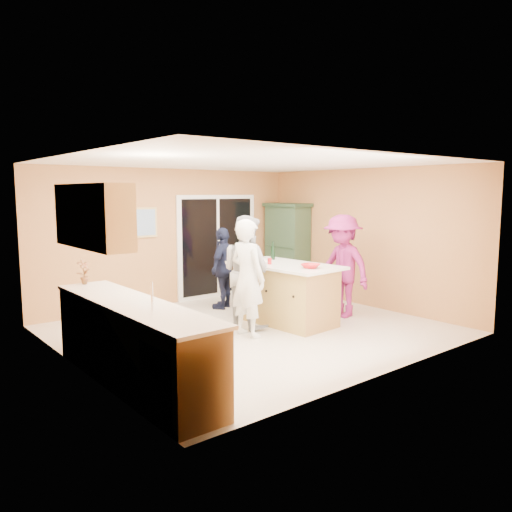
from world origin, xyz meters
TOP-DOWN VIEW (x-y plane):
  - floor at (0.00, 0.00)m, footprint 5.50×5.50m
  - ceiling at (0.00, 0.00)m, footprint 5.50×5.00m
  - wall_back at (0.00, 2.50)m, footprint 5.50×0.10m
  - wall_front at (0.00, -2.50)m, footprint 5.50×0.10m
  - wall_left at (-2.75, 0.00)m, footprint 0.10×5.00m
  - wall_right at (2.75, 0.00)m, footprint 0.10×5.00m
  - left_cabinet_run at (-2.45, -1.05)m, footprint 0.65×3.05m
  - upper_cabinets at (-2.58, -0.20)m, footprint 0.35×1.60m
  - sliding_door at (1.05, 2.46)m, footprint 1.90×0.07m
  - framed_picture at (-0.55, 2.48)m, footprint 0.46×0.04m
  - kitchen_island at (0.70, 0.02)m, footprint 1.14×1.93m
  - green_hutch at (2.49, 1.90)m, footprint 0.55×1.05m
  - woman_white at (-0.26, -0.21)m, footprint 0.48×0.68m
  - woman_grey at (0.05, 0.22)m, footprint 0.78×0.95m
  - woman_navy at (0.52, 1.51)m, footprint 0.95×0.76m
  - woman_magenta at (1.75, -0.30)m, footprint 0.69×1.16m
  - serving_bowl at (0.69, -0.57)m, footprint 0.32×0.32m
  - tulip_vase at (-2.45, 0.52)m, footprint 0.19×0.14m
  - tumbler_near at (0.53, 0.60)m, footprint 0.10×0.10m
  - tumbler_far at (0.49, 0.16)m, footprint 0.08×0.08m
  - wine_bottle at (0.90, 0.55)m, footprint 0.07×0.07m
  - white_plate at (0.75, 0.57)m, footprint 0.28×0.28m

SIDE VIEW (x-z plane):
  - floor at x=0.00m, z-range 0.00..0.00m
  - kitchen_island at x=0.70m, z-range -0.03..0.95m
  - left_cabinet_run at x=-2.45m, z-range -0.16..1.08m
  - woman_navy at x=0.52m, z-range 0.00..1.51m
  - woman_white at x=-0.26m, z-range 0.00..1.76m
  - woman_magenta at x=1.75m, z-range 0.00..1.77m
  - woman_grey at x=0.05m, z-range 0.00..1.79m
  - green_hutch at x=2.49m, z-range -0.02..1.90m
  - white_plate at x=0.75m, z-range 0.98..1.00m
  - serving_bowl at x=0.69m, z-range 0.98..1.05m
  - tumbler_far at x=0.49m, z-range 0.98..1.08m
  - tumbler_near at x=0.53m, z-range 0.98..1.09m
  - sliding_door at x=1.05m, z-range 0.00..2.10m
  - wine_bottle at x=0.90m, z-range 0.95..1.27m
  - tulip_vase at x=-2.45m, z-range 0.94..1.28m
  - wall_back at x=0.00m, z-range 0.00..2.60m
  - wall_front at x=0.00m, z-range 0.00..2.60m
  - wall_left at x=-2.75m, z-range 0.00..2.60m
  - wall_right at x=2.75m, z-range 0.00..2.60m
  - framed_picture at x=-0.55m, z-range 1.32..1.88m
  - upper_cabinets at x=-2.58m, z-range 1.50..2.25m
  - ceiling at x=0.00m, z-range 2.55..2.65m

